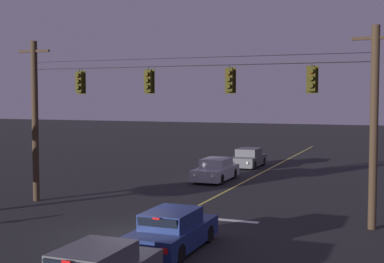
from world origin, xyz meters
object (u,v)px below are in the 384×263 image
traffic_light_right_inner (312,79)px  car_oncoming_trailing (248,158)px  traffic_light_left_inner (148,81)px  car_waiting_near_lane (172,231)px  car_oncoming_lead (216,170)px  traffic_light_centre (229,80)px  traffic_light_leftmost (79,82)px

traffic_light_right_inner → car_oncoming_trailing: bearing=113.5°
traffic_light_left_inner → car_oncoming_trailing: size_ratio=0.28×
car_waiting_near_lane → car_oncoming_lead: size_ratio=0.98×
traffic_light_left_inner → car_oncoming_trailing: 17.60m
traffic_light_centre → car_oncoming_trailing: (-3.83, 16.80, -5.26)m
traffic_light_leftmost → car_oncoming_trailing: (3.68, 16.80, -5.26)m
car_oncoming_lead → car_oncoming_trailing: bearing=89.2°
traffic_light_centre → car_waiting_near_lane: (-0.22, -5.60, -5.26)m
traffic_light_centre → car_oncoming_trailing: size_ratio=0.28×
traffic_light_leftmost → traffic_light_left_inner: bearing=0.0°
car_oncoming_lead → car_oncoming_trailing: same height
car_oncoming_trailing → traffic_light_right_inner: bearing=-66.5°
traffic_light_left_inner → traffic_light_right_inner: 7.33m
traffic_light_leftmost → traffic_light_left_inner: 3.65m
car_waiting_near_lane → car_oncoming_trailing: same height
traffic_light_left_inner → car_oncoming_trailing: (0.03, 16.80, -5.26)m
traffic_light_right_inner → car_oncoming_lead: 13.22m
traffic_light_right_inner → car_oncoming_trailing: size_ratio=0.28×
car_oncoming_lead → traffic_light_leftmost: bearing=-110.4°
traffic_light_right_inner → car_waiting_near_lane: bearing=-123.4°
traffic_light_centre → car_oncoming_lead: size_ratio=0.28×
traffic_light_right_inner → traffic_light_left_inner: bearing=180.0°
traffic_light_leftmost → traffic_light_centre: size_ratio=1.00×
traffic_light_centre → traffic_light_leftmost: bearing=180.0°
traffic_light_leftmost → car_oncoming_lead: 11.52m
traffic_light_left_inner → car_oncoming_lead: 10.96m
car_oncoming_lead → traffic_light_right_inner: bearing=-52.4°
traffic_light_left_inner → car_oncoming_lead: (-0.07, 9.61, -5.26)m
traffic_light_left_inner → traffic_light_leftmost: bearing=180.0°
traffic_light_centre → car_waiting_near_lane: traffic_light_centre is taller
traffic_light_leftmost → car_oncoming_lead: size_ratio=0.28×
traffic_light_leftmost → traffic_light_centre: bearing=0.0°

